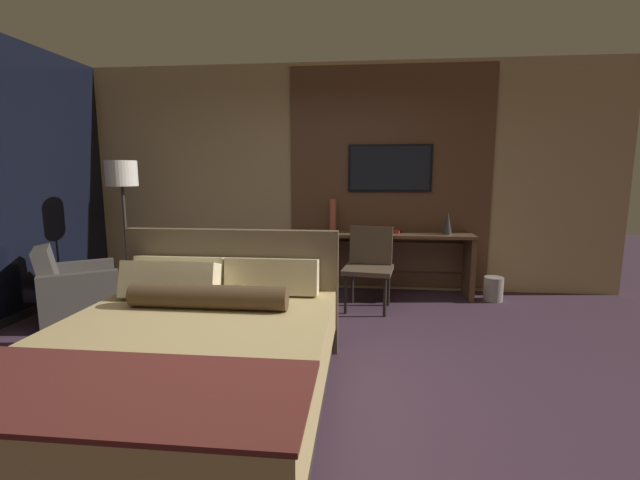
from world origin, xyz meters
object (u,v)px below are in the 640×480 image
tv (390,168)px  vase_short (448,223)px  floor_lamp (122,185)px  book (392,231)px  armchair_by_window (77,294)px  desk_chair (369,260)px  vase_tall (333,215)px  bed (187,362)px  desk (389,252)px  waste_bin (493,289)px

tv → vase_short: 0.96m
floor_lamp → book: size_ratio=6.24×
armchair_by_window → floor_lamp: floor_lamp is taller
desk_chair → armchair_by_window: bearing=-158.3°
desk_chair → vase_tall: (-0.45, 0.60, 0.43)m
bed → armchair_by_window: bed is taller
tv → vase_tall: 0.90m
tv → armchair_by_window: tv is taller
desk → vase_tall: bearing=174.6°
floor_lamp → waste_bin: floor_lamp is taller
floor_lamp → waste_bin: bearing=6.4°
vase_tall → armchair_by_window: bearing=-152.5°
bed → floor_lamp: 2.85m
vase_short → waste_bin: size_ratio=0.98×
floor_lamp → vase_tall: (2.30, 0.68, -0.38)m
book → desk_chair: bearing=-116.1°
bed → desk_chair: bearing=62.4°
bed → tv: size_ratio=2.09×
floor_lamp → book: bearing=11.9°
desk_chair → floor_lamp: (-2.75, -0.09, 0.82)m
bed → desk_chair: bed is taller
armchair_by_window → book: 3.50m
desk_chair → tv: bearing=80.0°
vase_short → book: (-0.64, 0.10, -0.12)m
waste_bin → book: bearing=171.9°
book → waste_bin: 1.35m
desk_chair → waste_bin: desk_chair is taller
desk → desk_chair: size_ratio=2.19×
bed → vase_tall: 2.97m
desk → book: size_ratio=7.56×
bed → vase_short: 3.42m
desk → vase_tall: vase_tall is taller
bed → vase_tall: size_ratio=5.40×
vase_tall → vase_short: size_ratio=1.43×
tv → book: bearing=-79.5°
bed → desk_chair: (1.16, 2.21, 0.21)m
desk → vase_short: size_ratio=7.10×
bed → desk: bearing=63.0°
desk_chair → waste_bin: size_ratio=3.18×
desk_chair → waste_bin: (1.45, 0.38, -0.39)m
bed → floor_lamp: size_ratio=1.32×
tv → vase_tall: tv is taller
desk → armchair_by_window: bearing=-158.8°
book → desk: bearing=-151.3°
vase_short → tv: bearing=158.0°
desk_chair → floor_lamp: 2.87m
floor_lamp → vase_short: floor_lamp is taller
book → vase_short: bearing=-8.9°
armchair_by_window → vase_tall: size_ratio=2.50×
desk → floor_lamp: size_ratio=1.21×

